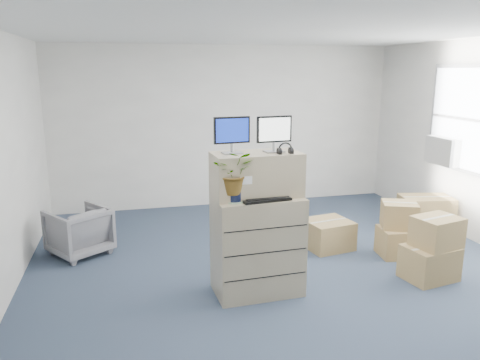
# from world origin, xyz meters

# --- Properties ---
(ground) EXTENTS (7.00, 7.00, 0.00)m
(ground) POSITION_xyz_m (0.00, 0.00, 0.00)
(ground) COLOR #2A394C
(ground) RESTS_ON ground
(wall_back) EXTENTS (6.00, 0.02, 2.80)m
(wall_back) POSITION_xyz_m (0.00, 3.51, 1.40)
(wall_back) COLOR silver
(wall_back) RESTS_ON ground
(ac_unit) EXTENTS (0.24, 0.60, 0.40)m
(ac_unit) POSITION_xyz_m (2.87, 1.40, 1.20)
(ac_unit) COLOR silver
(ac_unit) RESTS_ON wall_right
(filing_cabinet_lower) EXTENTS (0.95, 0.60, 1.07)m
(filing_cabinet_lower) POSITION_xyz_m (-0.42, 0.01, 0.54)
(filing_cabinet_lower) COLOR tan
(filing_cabinet_lower) RESTS_ON ground
(filing_cabinet_upper) EXTENTS (0.94, 0.50, 0.46)m
(filing_cabinet_upper) POSITION_xyz_m (-0.42, 0.06, 1.30)
(filing_cabinet_upper) COLOR tan
(filing_cabinet_upper) RESTS_ON filing_cabinet_lower
(monitor_left) EXTENTS (0.38, 0.17, 0.38)m
(monitor_left) POSITION_xyz_m (-0.68, 0.07, 1.75)
(monitor_left) COLOR #99999E
(monitor_left) RESTS_ON filing_cabinet_upper
(monitor_right) EXTENTS (0.38, 0.16, 0.38)m
(monitor_right) POSITION_xyz_m (-0.23, 0.05, 1.75)
(monitor_right) COLOR #99999E
(monitor_right) RESTS_ON filing_cabinet_upper
(headphones) EXTENTS (0.16, 0.02, 0.15)m
(headphones) POSITION_xyz_m (-0.15, -0.07, 1.58)
(headphones) COLOR black
(headphones) RESTS_ON filing_cabinet_upper
(keyboard) EXTENTS (0.53, 0.28, 0.03)m
(keyboard) POSITION_xyz_m (-0.38, -0.14, 1.09)
(keyboard) COLOR black
(keyboard) RESTS_ON filing_cabinet_lower
(mouse) EXTENTS (0.10, 0.07, 0.03)m
(mouse) POSITION_xyz_m (-0.11, -0.11, 1.09)
(mouse) COLOR silver
(mouse) RESTS_ON filing_cabinet_lower
(water_bottle) EXTENTS (0.07, 0.07, 0.26)m
(water_bottle) POSITION_xyz_m (-0.31, 0.06, 1.20)
(water_bottle) COLOR gray
(water_bottle) RESTS_ON filing_cabinet_lower
(phone_dock) EXTENTS (0.06, 0.05, 0.14)m
(phone_dock) POSITION_xyz_m (-0.49, 0.03, 1.12)
(phone_dock) COLOR silver
(phone_dock) RESTS_ON filing_cabinet_lower
(external_drive) EXTENTS (0.23, 0.20, 0.06)m
(external_drive) POSITION_xyz_m (-0.13, 0.17, 1.10)
(external_drive) COLOR black
(external_drive) RESTS_ON filing_cabinet_lower
(tissue_box) EXTENTS (0.25, 0.13, 0.09)m
(tissue_box) POSITION_xyz_m (-0.08, 0.12, 1.18)
(tissue_box) COLOR #4591ED
(tissue_box) RESTS_ON external_drive
(potted_plant) EXTENTS (0.50, 0.53, 0.43)m
(potted_plant) POSITION_xyz_m (-0.70, -0.12, 1.32)
(potted_plant) COLOR #89A585
(potted_plant) RESTS_ON filing_cabinet_lower
(office_chair) EXTENTS (0.91, 0.90, 0.69)m
(office_chair) POSITION_xyz_m (-2.39, 1.59, 0.35)
(office_chair) COLOR slate
(office_chair) RESTS_ON ground
(cardboard_boxes) EXTENTS (2.47, 2.08, 0.74)m
(cardboard_boxes) POSITION_xyz_m (1.78, 0.68, 0.29)
(cardboard_boxes) COLOR #9C7B4B
(cardboard_boxes) RESTS_ON ground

